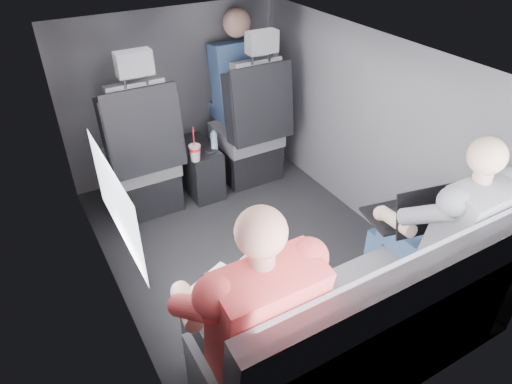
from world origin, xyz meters
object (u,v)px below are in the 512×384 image
center_console (199,168)px  passenger_rear_right (442,231)px  water_bottle (214,141)px  passenger_front_right (238,81)px  front_seat_right (250,135)px  laptop_white (222,295)px  soda_cup (195,152)px  front_seat_left (143,163)px  passenger_rear_left (247,317)px  laptop_black (410,214)px  rear_bench (362,329)px

center_console → passenger_rear_right: passenger_rear_right is taller
water_bottle → passenger_front_right: size_ratio=0.17×
front_seat_right → laptop_white: front_seat_right is taller
front_seat_right → water_bottle: 0.36m
soda_cup → passenger_rear_right: size_ratio=0.22×
front_seat_left → water_bottle: (0.55, -0.07, 0.07)m
passenger_rear_left → passenger_rear_right: (1.14, 0.00, -0.02)m
front_seat_right → soda_cup: 0.57m
passenger_rear_right → passenger_front_right: 2.07m
front_seat_left → laptop_white: front_seat_left is taller
front_seat_right → laptop_black: front_seat_right is taller
center_console → rear_bench: 1.94m
soda_cup → laptop_white: laptop_white is taller
front_seat_right → laptop_black: bearing=-88.0°
rear_bench → front_seat_left: bearing=103.3°
passenger_front_right → front_seat_left: bearing=-164.6°
front_seat_right → passenger_rear_left: bearing=-119.6°
front_seat_left → laptop_black: size_ratio=3.10×
front_seat_left → laptop_white: 1.67m
laptop_white → passenger_front_right: bearing=60.0°
passenger_rear_right → passenger_front_right: size_ratio=1.32×
center_console → soda_cup: 0.35m
center_console → water_bottle: size_ratio=3.21×
front_seat_right → front_seat_left: bearing=180.0°
rear_bench → laptop_black: size_ratio=3.92×
laptop_black → passenger_front_right: bearing=90.6°
rear_bench → water_bottle: bearing=86.9°
rear_bench → front_seat_right: bearing=76.7°
water_bottle → laptop_white: laptop_white is taller
water_bottle → laptop_black: 1.63m
center_console → rear_bench: rear_bench is taller
front_seat_left → passenger_rear_right: bearing=-60.7°
rear_bench → laptop_white: bearing=157.5°
soda_cup → front_seat_right: bearing=15.9°
front_seat_right → soda_cup: (-0.55, -0.16, 0.07)m
center_console → passenger_rear_left: 1.98m
front_seat_right → center_console: (-0.45, 0.04, -0.20)m
rear_bench → laptop_white: (-0.61, 0.25, 0.32)m
front_seat_left → passenger_rear_right: size_ratio=1.06×
laptop_white → center_console: bearing=70.0°
front_seat_right → passenger_front_right: size_ratio=1.40×
passenger_rear_left → passenger_front_right: bearing=62.7°
soda_cup → passenger_front_right: (0.59, 0.41, 0.29)m
passenger_front_right → rear_bench: bearing=-102.7°
front_seat_right → water_bottle: front_seat_right is taller
center_console → passenger_rear_left: passenger_rear_left is taller
soda_cup → water_bottle: bearing=24.6°
laptop_black → passenger_rear_right: size_ratio=0.34×
front_seat_left → soda_cup: 0.39m
front_seat_right → rear_bench: bearing=-103.3°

